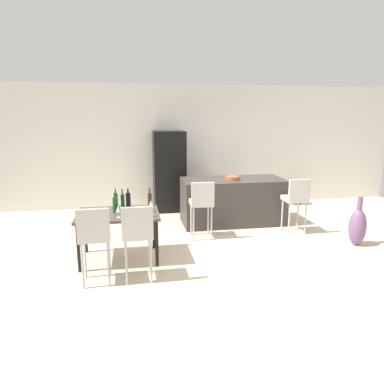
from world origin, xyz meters
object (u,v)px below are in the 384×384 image
(bar_chair_left, at_px, (202,201))
(potted_plant, at_px, (297,192))
(fruit_bowl, at_px, (232,178))
(dining_chair_far, at_px, (138,231))
(refrigerator, at_px, (169,171))
(wine_bottle_near, at_px, (116,201))
(wine_glass_middle, at_px, (150,209))
(wine_glass_inner, at_px, (151,204))
(kitchen_island, at_px, (232,201))
(bar_chair_middle, at_px, (296,197))
(wine_glass_end, at_px, (118,209))
(dining_table, at_px, (118,217))
(floor_vase, at_px, (357,227))
(wine_bottle_far, at_px, (123,200))
(wine_bottle_right, at_px, (150,199))
(wine_bottle_corner, at_px, (128,201))
(dining_chair_near, at_px, (94,233))
(wine_bottle_left, at_px, (115,205))

(bar_chair_left, distance_m, potted_plant, 3.56)
(bar_chair_left, distance_m, fruit_bowl, 1.11)
(dining_chair_far, relative_size, refrigerator, 0.57)
(wine_bottle_near, distance_m, potted_plant, 5.04)
(potted_plant, bearing_deg, wine_glass_middle, -140.97)
(wine_glass_middle, height_order, wine_glass_inner, same)
(kitchen_island, xyz_separation_m, bar_chair_middle, (0.98, -0.84, 0.24))
(bar_chair_middle, distance_m, wine_glass_middle, 2.93)
(bar_chair_middle, bearing_deg, dining_chair_far, -153.08)
(wine_glass_end, distance_m, refrigerator, 3.24)
(kitchen_island, xyz_separation_m, potted_plant, (2.04, 1.24, -0.16))
(wine_glass_middle, xyz_separation_m, fruit_bowl, (1.73, 1.76, 0.09))
(potted_plant, bearing_deg, dining_table, -146.95)
(floor_vase, bearing_deg, wine_glass_inner, 179.03)
(dining_table, height_order, wine_bottle_near, wine_bottle_near)
(bar_chair_left, height_order, refrigerator, refrigerator)
(bar_chair_middle, bearing_deg, wine_bottle_far, -173.71)
(wine_glass_inner, bearing_deg, refrigerator, 78.32)
(wine_bottle_near, bearing_deg, wine_glass_middle, -47.50)
(wine_glass_middle, bearing_deg, wine_bottle_right, 87.81)
(wine_bottle_right, xyz_separation_m, potted_plant, (3.79, 2.43, -0.55))
(bar_chair_left, relative_size, dining_chair_far, 1.00)
(wine_bottle_corner, xyz_separation_m, potted_plant, (4.13, 2.59, -0.57))
(wine_glass_inner, relative_size, potted_plant, 0.33)
(bar_chair_middle, xyz_separation_m, wine_bottle_near, (-3.26, -0.45, 0.17))
(kitchen_island, distance_m, dining_table, 2.73)
(bar_chair_left, distance_m, wine_bottle_far, 1.42)
(wine_bottle_near, relative_size, wine_bottle_right, 1.09)
(dining_chair_far, distance_m, wine_bottle_corner, 1.01)
(dining_table, bearing_deg, wine_bottle_near, 98.61)
(bar_chair_left, height_order, wine_bottle_far, bar_chair_left)
(refrigerator, bearing_deg, wine_glass_end, -109.11)
(kitchen_island, relative_size, bar_chair_middle, 1.95)
(dining_table, xyz_separation_m, dining_chair_near, (-0.27, -0.79, 0.03))
(refrigerator, height_order, floor_vase, refrigerator)
(wine_bottle_far, height_order, wine_glass_middle, wine_bottle_far)
(wine_bottle_near, distance_m, wine_bottle_corner, 0.20)
(bar_chair_left, bearing_deg, wine_glass_middle, -133.57)
(dining_table, distance_m, wine_glass_middle, 0.59)
(bar_chair_middle, height_order, floor_vase, bar_chair_middle)
(wine_glass_inner, xyz_separation_m, fruit_bowl, (1.70, 1.47, 0.09))
(bar_chair_left, relative_size, fruit_bowl, 3.83)
(wine_bottle_right, relative_size, wine_glass_middle, 1.68)
(wine_bottle_near, distance_m, fruit_bowl, 2.54)
(dining_chair_far, height_order, wine_bottle_left, dining_chair_far)
(fruit_bowl, bearing_deg, wine_glass_end, -141.77)
(wine_glass_inner, distance_m, floor_vase, 3.52)
(dining_chair_near, height_order, fruit_bowl, dining_chair_near)
(bar_chair_middle, relative_size, fruit_bowl, 3.83)
(dining_table, distance_m, wine_glass_inner, 0.53)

